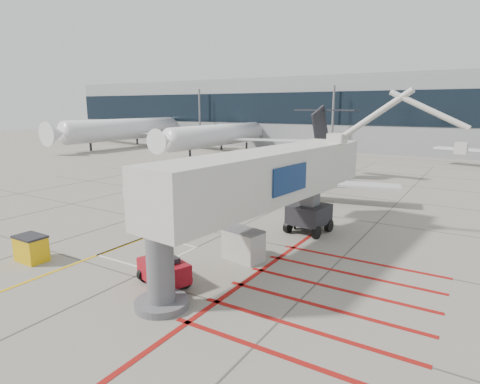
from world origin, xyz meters
The scene contains 13 objects.
ground_plane centered at (0.00, 0.00, 0.00)m, with size 260.00×260.00×0.00m, color gray.
regional_jet centered at (-3.98, 12.52, 4.10)m, with size 24.83×31.31×8.20m, color silver, non-canonical shape.
jet_bridge centered at (3.94, 1.17, 3.96)m, with size 9.37×19.79×7.91m, color silver, non-canonical shape.
pushback_tug centered at (1.84, -3.84, 0.73)m, with size 2.51×1.57×1.47m, color maroon, non-canonical shape.
spill_bin centered at (-6.33, -5.43, 0.73)m, with size 1.68×1.12×1.45m, color gold, non-canonical shape.
baggage_cart centered at (4.17, 8.22, 0.65)m, with size 2.06×1.30×1.30m, color #515055, non-canonical shape.
ground_power_unit centered at (3.40, 0.86, 0.86)m, with size 2.16×1.26×1.71m, color #BCB9B3, non-canonical shape.
cone_nose centered at (-3.68, 3.12, 0.22)m, with size 0.32×0.32×0.44m, color red.
cone_side centered at (1.40, 5.05, 0.22)m, with size 0.32×0.32×0.44m, color orange.
terminal_building centered at (10.00, 70.00, 7.00)m, with size 180.00×28.00×14.00m, color gray.
terminal_glass_band centered at (10.00, 55.95, 8.00)m, with size 180.00×0.10×6.00m, color black.
bg_aircraft_a centered at (-50.18, 46.00, 6.49)m, with size 38.92×43.24×12.97m, color silver, non-canonical shape.
bg_aircraft_b centered at (-27.30, 46.00, 5.73)m, with size 34.38×38.20×11.46m, color silver, non-canonical shape.
Camera 1 is at (14.24, -17.05, 8.28)m, focal length 30.00 mm.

